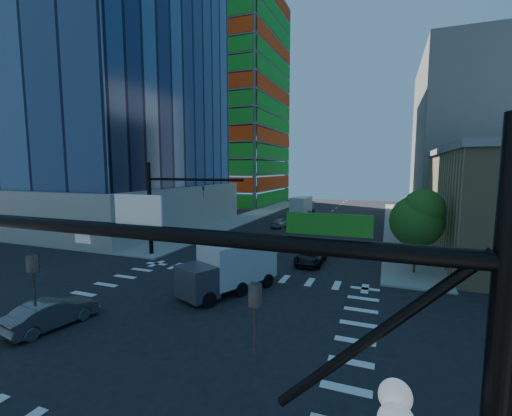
% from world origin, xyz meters
% --- Properties ---
extents(ground, '(160.00, 160.00, 0.00)m').
position_xyz_m(ground, '(0.00, 0.00, 0.00)').
color(ground, black).
rests_on(ground, ground).
extents(road_markings, '(20.00, 20.00, 0.01)m').
position_xyz_m(road_markings, '(0.00, 0.00, 0.01)').
color(road_markings, silver).
rests_on(road_markings, ground).
extents(sidewalk_ne, '(5.00, 60.00, 0.15)m').
position_xyz_m(sidewalk_ne, '(12.50, 40.00, 0.07)').
color(sidewalk_ne, gray).
rests_on(sidewalk_ne, ground).
extents(sidewalk_nw, '(5.00, 60.00, 0.15)m').
position_xyz_m(sidewalk_nw, '(-12.50, 40.00, 0.07)').
color(sidewalk_nw, gray).
rests_on(sidewalk_nw, ground).
extents(construction_building, '(25.16, 34.50, 70.60)m').
position_xyz_m(construction_building, '(-27.41, 61.93, 24.61)').
color(construction_building, gray).
rests_on(construction_building, ground).
extents(bg_building_ne, '(24.00, 30.00, 28.00)m').
position_xyz_m(bg_building_ne, '(27.00, 55.00, 14.00)').
color(bg_building_ne, slate).
rests_on(bg_building_ne, ground).
extents(signal_mast_nw, '(10.20, 0.40, 9.00)m').
position_xyz_m(signal_mast_nw, '(-10.00, 11.50, 5.49)').
color(signal_mast_nw, black).
rests_on(signal_mast_nw, sidewalk_nw).
extents(tree_south, '(4.16, 4.16, 6.82)m').
position_xyz_m(tree_south, '(12.63, 13.90, 4.69)').
color(tree_south, '#382316').
rests_on(tree_south, sidewalk_ne).
extents(tree_north, '(3.54, 3.52, 5.78)m').
position_xyz_m(tree_north, '(12.93, 25.90, 3.99)').
color(tree_north, '#382316').
rests_on(tree_north, sidewalk_ne).
extents(car_nb_far, '(2.30, 4.93, 1.37)m').
position_xyz_m(car_nb_far, '(4.00, 14.04, 0.68)').
color(car_nb_far, black).
rests_on(car_nb_far, ground).
extents(car_sb_near, '(3.46, 5.39, 1.45)m').
position_xyz_m(car_sb_near, '(-3.16, 13.72, 0.73)').
color(car_sb_near, silver).
rests_on(car_sb_near, ground).
extents(car_sb_mid, '(2.11, 4.40, 1.45)m').
position_xyz_m(car_sb_mid, '(-4.26, 31.56, 0.73)').
color(car_sb_mid, '#94979B').
rests_on(car_sb_mid, ground).
extents(car_sb_cross, '(2.40, 4.89, 1.54)m').
position_xyz_m(car_sb_cross, '(-6.48, -3.29, 0.77)').
color(car_sb_cross, '#4F5054').
rests_on(car_sb_cross, ground).
extents(box_truck_near, '(5.24, 7.09, 3.42)m').
position_xyz_m(box_truck_near, '(0.07, 4.83, 1.52)').
color(box_truck_near, black).
rests_on(box_truck_near, ground).
extents(box_truck_far, '(3.27, 6.82, 3.48)m').
position_xyz_m(box_truck_far, '(-4.04, 44.93, 1.54)').
color(box_truck_far, black).
rests_on(box_truck_far, ground).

